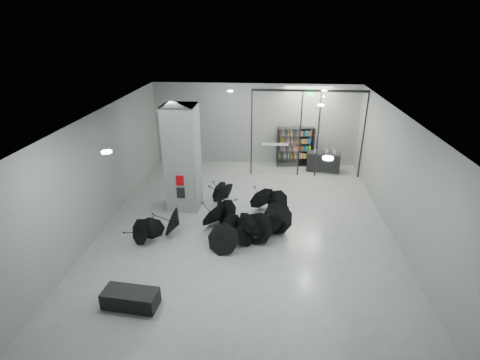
# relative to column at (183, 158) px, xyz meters

# --- Properties ---
(room) EXTENTS (14.00, 14.02, 4.01)m
(room) POSITION_rel_column_xyz_m (2.50, -2.00, 0.84)
(room) COLOR gray
(room) RESTS_ON ground
(column) EXTENTS (1.20, 1.20, 4.00)m
(column) POSITION_rel_column_xyz_m (0.00, 0.00, 0.00)
(column) COLOR slate
(column) RESTS_ON ground
(fire_cabinet) EXTENTS (0.28, 0.04, 0.38)m
(fire_cabinet) POSITION_rel_column_xyz_m (0.00, -0.62, -0.65)
(fire_cabinet) COLOR #A50A07
(fire_cabinet) RESTS_ON column
(info_panel) EXTENTS (0.30, 0.03, 0.42)m
(info_panel) POSITION_rel_column_xyz_m (0.00, -0.62, -1.15)
(info_panel) COLOR black
(info_panel) RESTS_ON column
(exit_sign) EXTENTS (0.30, 0.06, 0.15)m
(exit_sign) POSITION_rel_column_xyz_m (4.90, 3.30, 1.82)
(exit_sign) COLOR #0CE533
(exit_sign) RESTS_ON room
(glass_partition) EXTENTS (5.06, 0.08, 4.00)m
(glass_partition) POSITION_rel_column_xyz_m (4.89, 3.50, 0.18)
(glass_partition) COLOR silver
(glass_partition) RESTS_ON ground
(bench) EXTENTS (1.45, 0.73, 0.45)m
(bench) POSITION_rel_column_xyz_m (-0.19, -5.57, -1.77)
(bench) COLOR black
(bench) RESTS_ON ground
(bookshelf) EXTENTS (1.82, 0.63, 1.96)m
(bookshelf) POSITION_rel_column_xyz_m (4.51, 4.75, -1.02)
(bookshelf) COLOR black
(bookshelf) RESTS_ON ground
(shop_counter) EXTENTS (1.63, 0.88, 0.93)m
(shop_counter) POSITION_rel_column_xyz_m (5.86, 4.11, -1.54)
(shop_counter) COLOR black
(shop_counter) RESTS_ON ground
(umbrella_cluster) EXTENTS (5.90, 4.43, 1.29)m
(umbrella_cluster) POSITION_rel_column_xyz_m (2.12, -1.65, -1.70)
(umbrella_cluster) COLOR black
(umbrella_cluster) RESTS_ON ground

